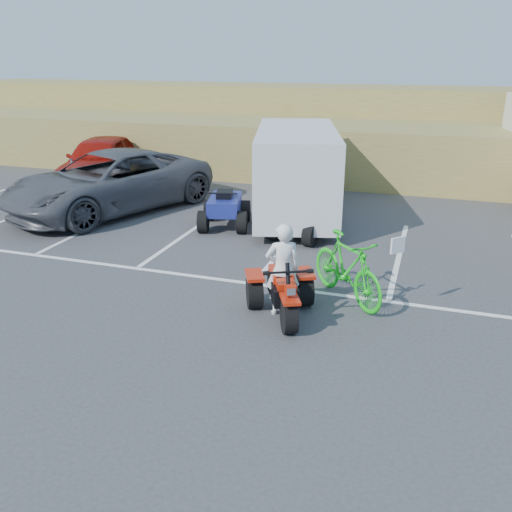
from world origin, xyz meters
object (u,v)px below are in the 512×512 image
(rider, at_px, (283,270))
(cargo_trailer, at_px, (296,171))
(green_dirt_bike, at_px, (347,268))
(red_car, at_px, (101,160))
(quad_atv_green, at_px, (301,237))
(red_trike_atv, at_px, (283,317))
(grey_pickup, at_px, (109,182))
(quad_atv_blue, at_px, (225,226))

(rider, xyz_separation_m, cargo_trailer, (-1.33, 6.10, 0.50))
(cargo_trailer, bearing_deg, green_dirt_bike, -80.84)
(rider, height_order, red_car, red_car)
(red_car, height_order, quad_atv_green, red_car)
(red_car, bearing_deg, cargo_trailer, -28.08)
(red_trike_atv, height_order, grey_pickup, grey_pickup)
(green_dirt_bike, bearing_deg, quad_atv_green, 72.48)
(quad_atv_blue, bearing_deg, green_dirt_bike, -57.65)
(cargo_trailer, height_order, quad_atv_blue, cargo_trailer)
(grey_pickup, bearing_deg, green_dirt_bike, -5.55)
(grey_pickup, height_order, red_car, grey_pickup)
(green_dirt_bike, relative_size, grey_pickup, 0.34)
(red_car, xyz_separation_m, quad_atv_green, (8.29, -3.73, -0.85))
(quad_atv_blue, bearing_deg, quad_atv_green, -20.47)
(red_trike_atv, height_order, green_dirt_bike, green_dirt_bike)
(cargo_trailer, relative_size, quad_atv_blue, 3.36)
(red_trike_atv, xyz_separation_m, red_car, (-9.08, 8.23, 0.85))
(quad_atv_blue, relative_size, quad_atv_green, 1.03)
(rider, distance_m, cargo_trailer, 6.26)
(red_trike_atv, relative_size, quad_atv_green, 1.00)
(red_trike_atv, distance_m, green_dirt_bike, 1.57)
(grey_pickup, bearing_deg, cargo_trailer, 33.51)
(green_dirt_bike, relative_size, cargo_trailer, 0.38)
(green_dirt_bike, height_order, quad_atv_blue, green_dirt_bike)
(grey_pickup, xyz_separation_m, cargo_trailer, (5.39, 1.07, 0.47))
(red_car, bearing_deg, quad_atv_green, -37.68)
(cargo_trailer, bearing_deg, quad_atv_blue, -151.40)
(grey_pickup, bearing_deg, quad_atv_blue, 15.85)
(quad_atv_blue, xyz_separation_m, quad_atv_green, (2.18, -0.23, 0.00))
(red_trike_atv, bearing_deg, green_dirt_bike, 24.78)
(grey_pickup, height_order, cargo_trailer, cargo_trailer)
(grey_pickup, xyz_separation_m, red_car, (-2.30, 3.07, -0.02))
(green_dirt_bike, height_order, cargo_trailer, cargo_trailer)
(red_trike_atv, bearing_deg, grey_pickup, 117.73)
(green_dirt_bike, xyz_separation_m, quad_atv_green, (-1.71, 3.41, -0.64))
(cargo_trailer, xyz_separation_m, quad_atv_blue, (-1.57, -1.50, -1.35))
(red_trike_atv, height_order, quad_atv_green, quad_atv_green)
(quad_atv_green, bearing_deg, quad_atv_blue, -175.40)
(red_trike_atv, distance_m, rider, 0.86)
(red_trike_atv, xyz_separation_m, quad_atv_green, (-0.79, 4.51, 0.00))
(cargo_trailer, bearing_deg, rider, -92.81)
(rider, distance_m, green_dirt_bike, 1.39)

